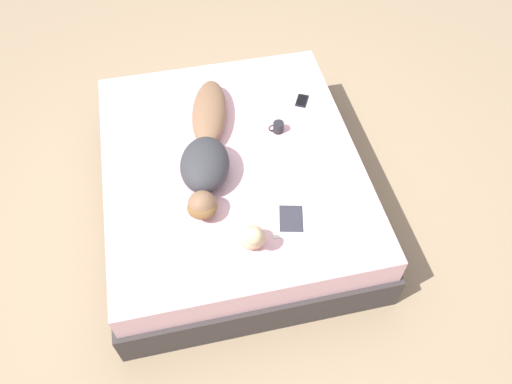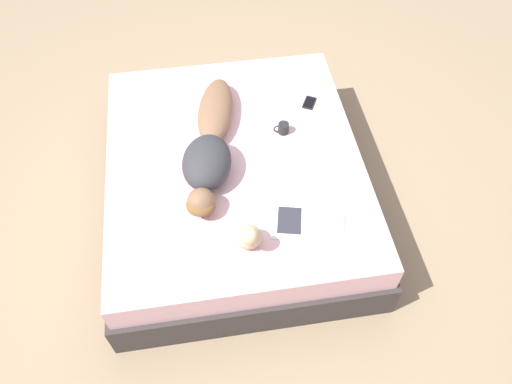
{
  "view_description": "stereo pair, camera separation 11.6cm",
  "coord_description": "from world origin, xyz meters",
  "px_view_note": "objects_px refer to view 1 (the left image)",
  "views": [
    {
      "loc": [
        0.31,
        2.19,
        3.04
      ],
      "look_at": [
        -0.1,
        0.35,
        0.55
      ],
      "focal_mm": 35.0,
      "sensor_mm": 36.0,
      "label": 1
    },
    {
      "loc": [
        0.19,
        2.21,
        3.04
      ],
      "look_at": [
        -0.1,
        0.35,
        0.55
      ],
      "focal_mm": 35.0,
      "sensor_mm": 36.0,
      "label": 2
    }
  ],
  "objects_px": {
    "coffee_mug": "(278,127)",
    "cell_phone": "(302,101)",
    "person": "(206,149)",
    "open_magazine": "(308,219)"
  },
  "relations": [
    {
      "from": "open_magazine",
      "to": "coffee_mug",
      "type": "bearing_deg",
      "value": -76.47
    },
    {
      "from": "person",
      "to": "coffee_mug",
      "type": "bearing_deg",
      "value": -152.61
    },
    {
      "from": "person",
      "to": "cell_phone",
      "type": "relative_size",
      "value": 8.16
    },
    {
      "from": "cell_phone",
      "to": "coffee_mug",
      "type": "bearing_deg",
      "value": 74.29
    },
    {
      "from": "person",
      "to": "open_magazine",
      "type": "distance_m",
      "value": 0.82
    },
    {
      "from": "coffee_mug",
      "to": "open_magazine",
      "type": "bearing_deg",
      "value": 90.29
    },
    {
      "from": "person",
      "to": "open_magazine",
      "type": "bearing_deg",
      "value": 142.17
    },
    {
      "from": "person",
      "to": "coffee_mug",
      "type": "relative_size",
      "value": 11.42
    },
    {
      "from": "person",
      "to": "cell_phone",
      "type": "distance_m",
      "value": 0.88
    },
    {
      "from": "coffee_mug",
      "to": "cell_phone",
      "type": "height_order",
      "value": "coffee_mug"
    }
  ]
}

